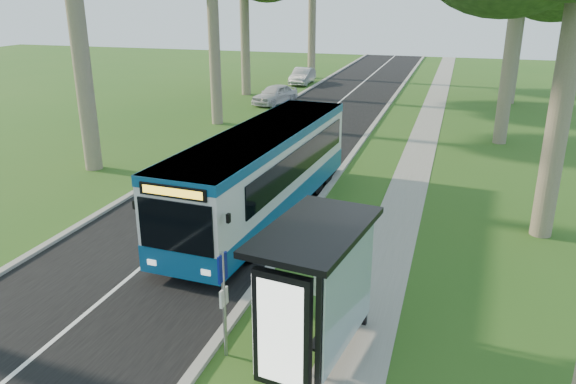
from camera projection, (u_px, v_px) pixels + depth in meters
name	position (u px, v px, depth m)	size (l,w,h in m)	color
ground	(256.00, 289.00, 14.63)	(120.00, 120.00, 0.00)	#2C5B1C
road	(259.00, 169.00, 24.61)	(7.00, 100.00, 0.02)	black
kerb_east	(337.00, 175.00, 23.63)	(0.25, 100.00, 0.12)	#9E9B93
kerb_west	(187.00, 162.00, 25.55)	(0.25, 100.00, 0.12)	#9E9B93
centre_line	(259.00, 169.00, 24.60)	(0.12, 100.00, 0.01)	white
footpath	(409.00, 183.00, 22.82)	(1.50, 100.00, 0.02)	gray
bus	(264.00, 172.00, 19.05)	(3.09, 11.44, 3.00)	white
bus_stop_sign	(224.00, 292.00, 11.48)	(0.09, 0.34, 2.41)	gray
bus_shelter	(316.00, 277.00, 11.00)	(2.29, 3.59, 2.88)	black
litter_bin	(321.00, 226.00, 17.54)	(0.49, 0.49, 0.85)	black
car_white	(275.00, 94.00, 39.01)	(1.59, 3.94, 1.34)	silver
car_silver	(302.00, 76.00, 47.58)	(1.42, 4.08, 1.34)	#A9ABB1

